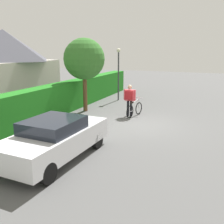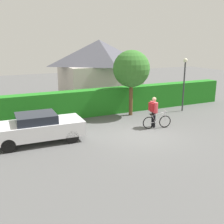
% 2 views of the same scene
% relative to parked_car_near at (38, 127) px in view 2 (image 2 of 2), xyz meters
% --- Properties ---
extents(ground_plane, '(60.00, 60.00, 0.00)m').
position_rel_parked_car_near_xyz_m(ground_plane, '(4.89, -1.27, -0.74)').
color(ground_plane, '#535353').
extents(hedge_row, '(19.35, 0.90, 1.70)m').
position_rel_parked_car_near_xyz_m(hedge_row, '(4.89, 3.44, 0.11)').
color(hedge_row, '#20751D').
rests_on(hedge_row, ground).
extents(house_distant, '(6.40, 4.80, 4.85)m').
position_rel_parked_car_near_xyz_m(house_distant, '(6.91, 8.76, 1.75)').
color(house_distant, beige).
rests_on(house_distant, ground).
extents(parked_car_near, '(4.24, 1.91, 1.40)m').
position_rel_parked_car_near_xyz_m(parked_car_near, '(0.00, 0.00, 0.00)').
color(parked_car_near, silver).
rests_on(parked_car_near, ground).
extents(bicycle, '(1.63, 0.54, 0.97)m').
position_rel_parked_car_near_xyz_m(bicycle, '(6.35, -0.68, -0.35)').
color(bicycle, black).
rests_on(bicycle, ground).
extents(person_rider, '(0.36, 0.69, 1.72)m').
position_rel_parked_car_near_xyz_m(person_rider, '(6.26, -0.42, 0.31)').
color(person_rider, black).
rests_on(person_rider, ground).
extents(street_lamp, '(0.28, 0.28, 3.61)m').
position_rel_parked_car_near_xyz_m(street_lamp, '(10.20, 1.77, 1.65)').
color(street_lamp, '#38383D').
rests_on(street_lamp, ground).
extents(tree_kerbside, '(2.34, 2.34, 4.20)m').
position_rel_parked_car_near_xyz_m(tree_kerbside, '(6.41, 2.38, 2.27)').
color(tree_kerbside, brown).
rests_on(tree_kerbside, ground).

